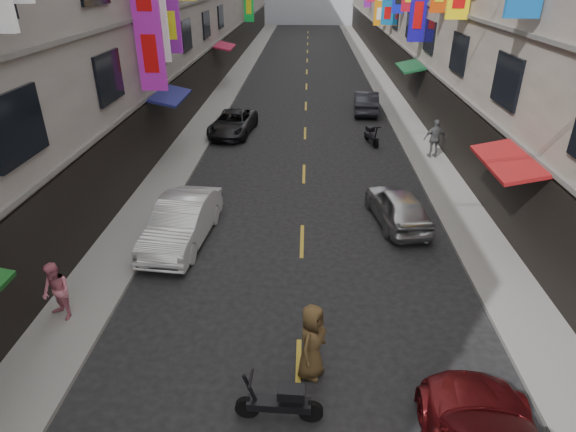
# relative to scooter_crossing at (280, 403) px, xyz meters

# --- Properties ---
(sidewalk_left) EXTENTS (2.00, 90.00, 0.12)m
(sidewalk_left) POSITION_rel_scooter_crossing_xyz_m (-5.66, 31.26, -0.38)
(sidewalk_left) COLOR slate
(sidewalk_left) RESTS_ON ground
(sidewalk_right) EXTENTS (2.00, 90.00, 0.12)m
(sidewalk_right) POSITION_rel_scooter_crossing_xyz_m (6.34, 31.26, -0.38)
(sidewalk_right) COLOR slate
(sidewalk_right) RESTS_ON ground
(street_awnings) EXTENTS (13.99, 35.20, 0.41)m
(street_awnings) POSITION_rel_scooter_crossing_xyz_m (-0.92, 15.26, 2.56)
(street_awnings) COLOR #16541B
(street_awnings) RESTS_ON ground
(lane_markings) EXTENTS (0.12, 80.20, 0.01)m
(lane_markings) POSITION_rel_scooter_crossing_xyz_m (0.34, 28.26, -0.44)
(lane_markings) COLOR gold
(lane_markings) RESTS_ON ground
(scooter_crossing) EXTENTS (1.80, 0.50, 1.14)m
(scooter_crossing) POSITION_rel_scooter_crossing_xyz_m (0.00, 0.00, 0.00)
(scooter_crossing) COLOR black
(scooter_crossing) RESTS_ON ground
(scooter_far_right) EXTENTS (0.69, 1.77, 1.14)m
(scooter_far_right) POSITION_rel_scooter_crossing_xyz_m (3.81, 17.57, 0.00)
(scooter_far_right) COLOR black
(scooter_far_right) RESTS_ON ground
(car_left_mid) EXTENTS (2.00, 4.67, 1.50)m
(car_left_mid) POSITION_rel_scooter_crossing_xyz_m (-3.66, 7.06, 0.31)
(car_left_mid) COLOR silver
(car_left_mid) RESTS_ON ground
(car_left_far) EXTENTS (2.53, 4.68, 1.25)m
(car_left_far) POSITION_rel_scooter_crossing_xyz_m (-3.66, 18.97, 0.18)
(car_left_far) COLOR black
(car_left_far) RESTS_ON ground
(car_right_mid) EXTENTS (2.17, 4.10, 1.33)m
(car_right_mid) POSITION_rel_scooter_crossing_xyz_m (3.74, 8.72, 0.22)
(car_right_mid) COLOR #A9AAAE
(car_right_mid) RESTS_ON ground
(car_right_far) EXTENTS (1.73, 4.21, 1.36)m
(car_right_far) POSITION_rel_scooter_crossing_xyz_m (4.17, 23.78, 0.24)
(car_right_far) COLOR #27282F
(car_right_far) RESTS_ON ground
(pedestrian_lfar) EXTENTS (0.95, 0.88, 1.62)m
(pedestrian_lfar) POSITION_rel_scooter_crossing_xyz_m (-5.85, 2.84, 0.49)
(pedestrian_lfar) COLOR #D26F80
(pedestrian_lfar) RESTS_ON sidewalk_left
(pedestrian_rfar) EXTENTS (1.14, 0.72, 1.84)m
(pedestrian_rfar) POSITION_rel_scooter_crossing_xyz_m (6.53, 15.37, 0.60)
(pedestrian_rfar) COLOR #555557
(pedestrian_rfar) RESTS_ON sidewalk_right
(pedestrian_crossing) EXTENTS (0.94, 1.09, 1.87)m
(pedestrian_crossing) POSITION_rel_scooter_crossing_xyz_m (0.63, 1.26, 0.49)
(pedestrian_crossing) COLOR brown
(pedestrian_crossing) RESTS_ON ground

